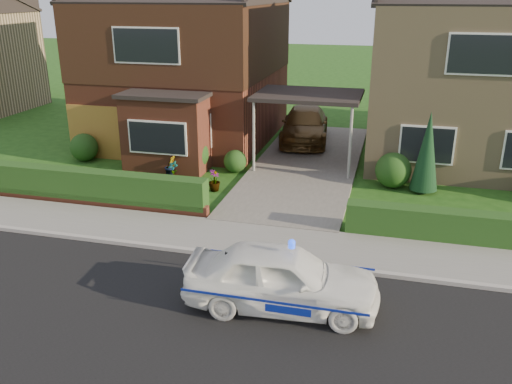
% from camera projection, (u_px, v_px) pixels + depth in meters
% --- Properties ---
extents(ground, '(120.00, 120.00, 0.00)m').
position_uv_depth(ground, '(213.00, 331.00, 10.60)').
color(ground, '#1B4612').
rests_on(ground, ground).
extents(road, '(60.00, 6.00, 0.02)m').
position_uv_depth(road, '(213.00, 331.00, 10.60)').
color(road, black).
rests_on(road, ground).
extents(kerb, '(60.00, 0.16, 0.12)m').
position_uv_depth(kerb, '(253.00, 259.00, 13.35)').
color(kerb, '#9E9993').
rests_on(kerb, ground).
extents(sidewalk, '(60.00, 2.00, 0.10)m').
position_uv_depth(sidewalk, '(263.00, 241.00, 14.30)').
color(sidewalk, slate).
rests_on(sidewalk, ground).
extents(driveway, '(3.80, 12.00, 0.12)m').
position_uv_depth(driveway, '(306.00, 164.00, 20.55)').
color(driveway, '#666059').
rests_on(driveway, ground).
extents(house_left, '(7.50, 9.53, 7.25)m').
position_uv_depth(house_left, '(187.00, 51.00, 23.23)').
color(house_left, brown).
rests_on(house_left, ground).
extents(house_right, '(7.50, 8.06, 7.25)m').
position_uv_depth(house_right, '(473.00, 63.00, 20.64)').
color(house_right, tan).
rests_on(house_right, ground).
extents(carport_link, '(3.80, 3.00, 2.77)m').
position_uv_depth(carport_link, '(308.00, 97.00, 19.60)').
color(carport_link, black).
rests_on(carport_link, ground).
extents(garage_door, '(2.20, 0.10, 2.10)m').
position_uv_depth(garage_door, '(95.00, 132.00, 21.20)').
color(garage_door, '#8B5D1E').
rests_on(garage_door, ground).
extents(dwarf_wall, '(7.70, 0.25, 0.36)m').
position_uv_depth(dwarf_wall, '(90.00, 200.00, 16.71)').
color(dwarf_wall, brown).
rests_on(dwarf_wall, ground).
extents(hedge_left, '(7.50, 0.55, 0.90)m').
position_uv_depth(hedge_left, '(93.00, 204.00, 16.91)').
color(hedge_left, '#123816').
rests_on(hedge_left, ground).
extents(hedge_right, '(7.50, 0.55, 0.80)m').
position_uv_depth(hedge_right, '(490.00, 247.00, 14.09)').
color(hedge_right, '#123816').
rests_on(hedge_right, ground).
extents(shrub_left_far, '(1.08, 1.08, 1.08)m').
position_uv_depth(shrub_left_far, '(84.00, 147.00, 21.03)').
color(shrub_left_far, '#123816').
rests_on(shrub_left_far, ground).
extents(shrub_left_mid, '(1.32, 1.32, 1.32)m').
position_uv_depth(shrub_left_mid, '(191.00, 154.00, 19.74)').
color(shrub_left_mid, '#123816').
rests_on(shrub_left_mid, ground).
extents(shrub_left_near, '(0.84, 0.84, 0.84)m').
position_uv_depth(shrub_left_near, '(235.00, 161.00, 19.72)').
color(shrub_left_near, '#123816').
rests_on(shrub_left_near, ground).
extents(shrub_right_near, '(1.20, 1.20, 1.20)m').
position_uv_depth(shrub_right_near, '(393.00, 170.00, 18.16)').
color(shrub_right_near, '#123816').
rests_on(shrub_right_near, ground).
extents(conifer_a, '(0.90, 0.90, 2.60)m').
position_uv_depth(conifer_a, '(427.00, 154.00, 17.50)').
color(conifer_a, black).
rests_on(conifer_a, ground).
extents(police_car, '(3.71, 4.13, 1.54)m').
position_uv_depth(police_car, '(282.00, 278.00, 11.19)').
color(police_car, white).
rests_on(police_car, ground).
extents(driveway_car, '(2.47, 4.94, 1.38)m').
position_uv_depth(driveway_car, '(305.00, 125.00, 23.35)').
color(driveway_car, brown).
rests_on(driveway_car, driveway).
extents(potted_plant_a, '(0.43, 0.35, 0.70)m').
position_uv_depth(potted_plant_a, '(174.00, 172.00, 18.81)').
color(potted_plant_a, gray).
rests_on(potted_plant_a, ground).
extents(potted_plant_b, '(0.56, 0.56, 0.80)m').
position_uv_depth(potted_plant_b, '(171.00, 166.00, 19.24)').
color(potted_plant_b, gray).
rests_on(potted_plant_b, ground).
extents(potted_plant_c, '(0.42, 0.42, 0.71)m').
position_uv_depth(potted_plant_c, '(214.00, 181.00, 17.89)').
color(potted_plant_c, gray).
rests_on(potted_plant_c, ground).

